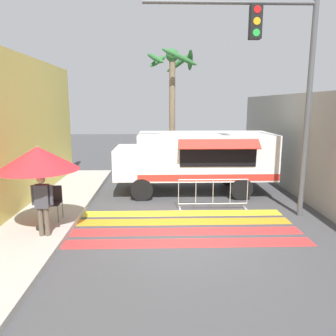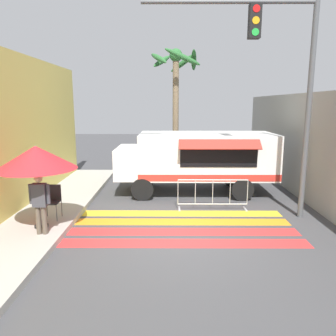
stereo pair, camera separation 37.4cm
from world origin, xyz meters
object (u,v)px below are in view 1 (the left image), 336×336
(vendor_person, at_px, (43,202))
(palm_tree, at_px, (172,83))
(folding_chair, at_px, (53,199))
(barricade_front, at_px, (213,194))
(traffic_signal_pole, at_px, (278,65))
(food_truck, at_px, (193,157))
(patio_umbrella, at_px, (38,158))

(vendor_person, height_order, palm_tree, palm_tree)
(folding_chair, xyz_separation_m, palm_tree, (3.69, 6.74, 3.66))
(barricade_front, xyz_separation_m, palm_tree, (-1.13, 5.45, 3.91))
(traffic_signal_pole, xyz_separation_m, vendor_person, (-6.33, -1.79, -3.49))
(food_truck, bearing_deg, patio_umbrella, -136.57)
(food_truck, distance_m, palm_tree, 4.50)
(patio_umbrella, xyz_separation_m, vendor_person, (0.21, -0.47, -1.02))
(patio_umbrella, relative_size, vendor_person, 1.42)
(folding_chair, bearing_deg, vendor_person, -103.18)
(traffic_signal_pole, height_order, patio_umbrella, traffic_signal_pole)
(vendor_person, bearing_deg, traffic_signal_pole, 23.64)
(vendor_person, bearing_deg, palm_tree, 73.85)
(traffic_signal_pole, xyz_separation_m, patio_umbrella, (-6.53, -1.32, -2.47))
(folding_chair, bearing_deg, barricade_front, -4.92)
(traffic_signal_pole, relative_size, folding_chair, 6.94)
(food_truck, bearing_deg, vendor_person, -132.14)
(food_truck, relative_size, folding_chair, 6.22)
(food_truck, height_order, barricade_front, food_truck)
(patio_umbrella, bearing_deg, palm_tree, 63.39)
(food_truck, distance_m, patio_umbrella, 6.12)
(traffic_signal_pole, xyz_separation_m, folding_chair, (-6.47, -0.58, -3.78))
(patio_umbrella, xyz_separation_m, folding_chair, (0.06, 0.74, -1.31))
(patio_umbrella, distance_m, folding_chair, 1.51)
(traffic_signal_pole, relative_size, patio_umbrella, 3.04)
(traffic_signal_pole, bearing_deg, palm_tree, 114.32)
(palm_tree, bearing_deg, food_truck, -78.47)
(vendor_person, relative_size, barricade_front, 0.68)
(patio_umbrella, bearing_deg, vendor_person, -66.31)
(palm_tree, bearing_deg, barricade_front, -78.27)
(folding_chair, relative_size, vendor_person, 0.62)
(food_truck, relative_size, vendor_person, 3.86)
(food_truck, height_order, traffic_signal_pole, traffic_signal_pole)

